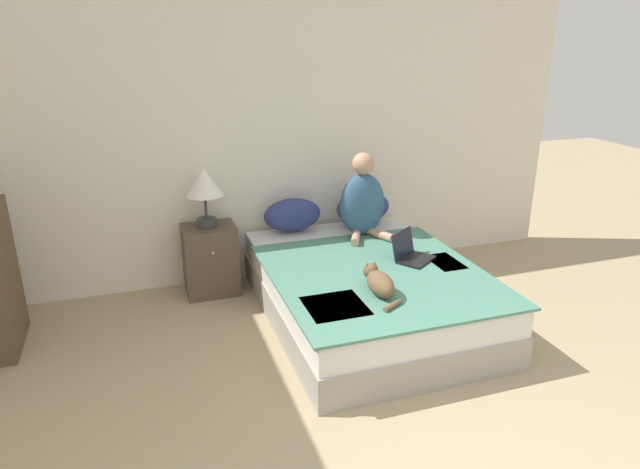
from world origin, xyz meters
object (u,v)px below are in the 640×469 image
at_px(pillow_near, 292,215).
at_px(table_lamp, 204,185).
at_px(pillow_far, 363,208).
at_px(nightstand, 211,260).
at_px(laptop_open, 411,254).
at_px(bed, 367,291).
at_px(cat_tabby, 379,282).
at_px(person_sitting, 363,201).

bearing_deg(pillow_near, table_lamp, -177.52).
height_order(pillow_far, nightstand, pillow_far).
distance_m(pillow_far, laptop_open, 0.95).
bearing_deg(nightstand, pillow_far, 1.35).
distance_m(pillow_far, table_lamp, 1.46).
bearing_deg(pillow_far, laptop_open, -89.07).
bearing_deg(bed, cat_tabby, -104.69).
relative_size(cat_tabby, table_lamp, 0.97).
xyz_separation_m(pillow_near, table_lamp, (-0.75, -0.03, 0.34)).
distance_m(person_sitting, table_lamp, 1.33).
distance_m(bed, laptop_open, 0.45).
bearing_deg(cat_tabby, bed, -14.01).
relative_size(cat_tabby, nightstand, 0.81).
height_order(person_sitting, cat_tabby, person_sitting).
distance_m(pillow_near, laptop_open, 1.17).
bearing_deg(laptop_open, table_lamp, 113.01).
distance_m(pillow_far, person_sitting, 0.36).
relative_size(pillow_near, table_lamp, 1.02).
bearing_deg(pillow_near, bed, -69.60).
height_order(person_sitting, table_lamp, person_sitting).
relative_size(cat_tabby, laptop_open, 1.27).
height_order(pillow_far, laptop_open, pillow_far).
relative_size(bed, nightstand, 3.51).
xyz_separation_m(bed, nightstand, (-1.08, 0.87, 0.07)).
xyz_separation_m(bed, pillow_far, (0.34, 0.90, 0.38)).
relative_size(nightstand, table_lamp, 1.19).
distance_m(nightstand, table_lamp, 0.66).
height_order(cat_tabby, laptop_open, laptop_open).
distance_m(pillow_near, nightstand, 0.81).
xyz_separation_m(pillow_far, cat_tabby, (-0.47, -1.41, -0.06)).
bearing_deg(nightstand, table_lamp, 174.82).
distance_m(person_sitting, nightstand, 1.39).
bearing_deg(laptop_open, pillow_near, 91.42).
relative_size(bed, table_lamp, 4.20).
distance_m(bed, nightstand, 1.39).
xyz_separation_m(laptop_open, table_lamp, (-1.44, 0.91, 0.44)).
xyz_separation_m(pillow_far, nightstand, (-1.41, -0.03, -0.32)).
bearing_deg(nightstand, cat_tabby, -55.44).
xyz_separation_m(pillow_near, person_sitting, (0.54, -0.29, 0.16)).
distance_m(bed, pillow_far, 1.04).
bearing_deg(table_lamp, cat_tabby, -55.20).
relative_size(pillow_near, person_sitting, 0.71).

